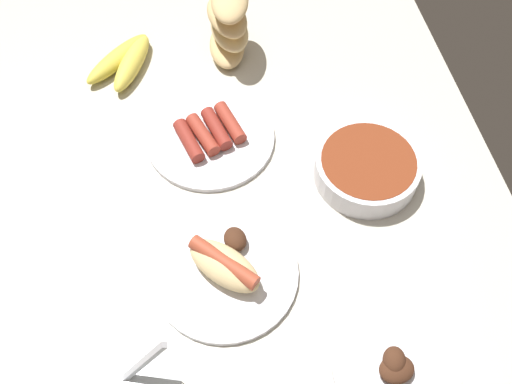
# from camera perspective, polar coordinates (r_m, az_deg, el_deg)

# --- Properties ---
(ground_plane) EXTENTS (1.20, 0.90, 0.03)m
(ground_plane) POSITION_cam_1_polar(r_m,az_deg,el_deg) (1.01, -0.90, -0.67)
(ground_plane) COLOR beige
(banana_bunch) EXTENTS (0.17, 0.15, 0.04)m
(banana_bunch) POSITION_cam_1_polar(r_m,az_deg,el_deg) (1.21, -12.78, 12.47)
(banana_bunch) COLOR #E5D14C
(banana_bunch) RESTS_ON ground_plane
(plate_hotdog_assembled) EXTENTS (0.23, 0.23, 0.06)m
(plate_hotdog_assembled) POSITION_cam_1_polar(r_m,az_deg,el_deg) (0.91, -3.05, -7.50)
(plate_hotdog_assembled) COLOR white
(plate_hotdog_assembled) RESTS_ON ground_plane
(bowl_chili) EXTENTS (0.18, 0.18, 0.05)m
(bowl_chili) POSITION_cam_1_polar(r_m,az_deg,el_deg) (1.02, 10.82, 2.52)
(bowl_chili) COLOR white
(bowl_chili) RESTS_ON ground_plane
(bread_stack) EXTENTS (0.14, 0.10, 0.14)m
(bread_stack) POSITION_cam_1_polar(r_m,az_deg,el_deg) (1.18, -2.75, 16.24)
(bread_stack) COLOR #DBB77A
(bread_stack) RESTS_ON ground_plane
(plate_sausages) EXTENTS (0.24, 0.24, 0.04)m
(plate_sausages) POSITION_cam_1_polar(r_m,az_deg,el_deg) (1.06, -4.54, 5.53)
(plate_sausages) COLOR white
(plate_sausages) RESTS_ON ground_plane
(plate_grilled_meat) EXTENTS (0.18, 0.18, 0.04)m
(plate_grilled_meat) POSITION_cam_1_polar(r_m,az_deg,el_deg) (0.89, 13.58, -16.37)
(plate_grilled_meat) COLOR white
(plate_grilled_meat) RESTS_ON ground_plane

